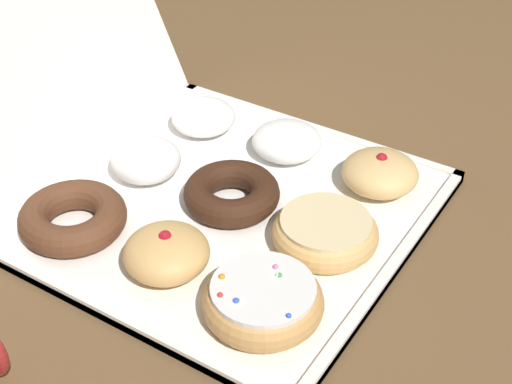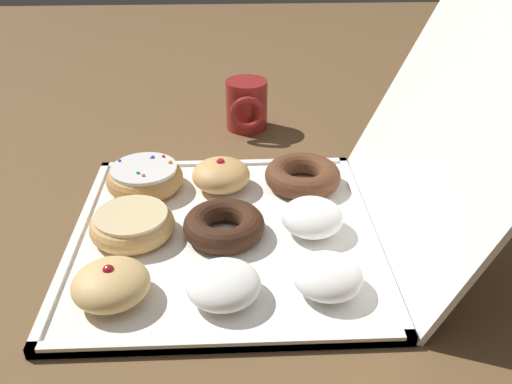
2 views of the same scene
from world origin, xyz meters
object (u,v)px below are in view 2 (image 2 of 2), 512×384
Objects in this scene: sprinkle_donut_0 at (145,178)px; coffee_mug at (247,104)px; donut_box at (225,236)px; powdered_filled_donut_7 at (313,219)px; glazed_ring_donut_1 at (132,224)px; chocolate_cake_ring_donut_4 at (226,225)px; powdered_filled_donut_5 at (223,284)px; jelly_filled_donut_3 at (221,175)px; powdered_filled_donut_8 at (327,276)px; chocolate_cake_ring_donut_6 at (303,176)px; jelly_filled_donut_2 at (111,284)px.

coffee_mug reaches higher than sprinkle_donut_0.
powdered_filled_donut_7 reaches higher than donut_box.
chocolate_cake_ring_donut_4 is (0.00, 0.13, -0.00)m from glazed_ring_donut_1.
sprinkle_donut_0 is at bearing -154.14° from powdered_filled_donut_5.
sprinkle_donut_0 is 0.30m from coffee_mug.
jelly_filled_donut_3 reaches higher than powdered_filled_donut_7.
coffee_mug is (-0.38, -0.08, 0.02)m from powdered_filled_donut_7.
sprinkle_donut_0 is at bearing -117.91° from powdered_filled_donut_7.
coffee_mug reaches higher than powdered_filled_donut_8.
sprinkle_donut_0 is 0.12m from jelly_filled_donut_3.
donut_box is at bearing -179.98° from powdered_filled_donut_5.
coffee_mug is (-0.38, 0.04, 0.02)m from chocolate_cake_ring_donut_4.
chocolate_cake_ring_donut_6 is at bearing -179.98° from powdered_filled_donut_8.
chocolate_cake_ring_donut_4 is 1.32× the size of powdered_filled_donut_8.
sprinkle_donut_0 is 0.35m from powdered_filled_donut_8.
coffee_mug is at bearing 155.81° from glazed_ring_donut_1.
chocolate_cake_ring_donut_6 is (-0.26, 0.12, -0.00)m from powdered_filled_donut_5.
powdered_filled_donut_8 reaches higher than powdered_filled_donut_5.
donut_box is at bearing 44.76° from sprinkle_donut_0.
jelly_filled_donut_3 is at bearing 88.80° from sprinkle_donut_0.
powdered_filled_donut_7 is 0.85× the size of coffee_mug.
coffee_mug reaches higher than powdered_filled_donut_5.
jelly_filled_donut_3 is at bearing -10.81° from coffee_mug.
jelly_filled_donut_3 is at bearing -152.31° from powdered_filled_donut_8.
donut_box is 0.38m from coffee_mug.
jelly_filled_donut_3 is 0.28m from powdered_filled_donut_8.
sprinkle_donut_0 reaches higher than powdered_filled_donut_5.
powdered_filled_donut_8 is at bearing 94.04° from powdered_filled_donut_5.
chocolate_cake_ring_donut_6 is 1.42× the size of powdered_filled_donut_8.
powdered_filled_donut_7 is (0.13, -0.00, 0.01)m from chocolate_cake_ring_donut_6.
jelly_filled_donut_3 is at bearing -178.79° from powdered_filled_donut_5.
sprinkle_donut_0 is 1.39× the size of powdered_filled_donut_7.
donut_box is 4.73× the size of powdered_filled_donut_5.
jelly_filled_donut_3 is at bearing -88.58° from chocolate_cake_ring_donut_6.
chocolate_cake_ring_donut_4 is at bearing 3.27° from jelly_filled_donut_3.
glazed_ring_donut_1 is at bearing -89.62° from donut_box.
sprinkle_donut_0 is 1.32× the size of jelly_filled_donut_3.
jelly_filled_donut_2 is (0.13, -0.00, 0.00)m from glazed_ring_donut_1.
chocolate_cake_ring_donut_4 is 1.30× the size of powdered_filled_donut_7.
chocolate_cake_ring_donut_6 is at bearing 117.04° from glazed_ring_donut_1.
coffee_mug is (-0.37, 0.04, 0.04)m from donut_box.
jelly_filled_donut_3 is 1.05× the size of powdered_filled_donut_7.
coffee_mug is at bearing 145.98° from sprinkle_donut_0.
powdered_filled_donut_5 is (0.25, 0.01, -0.00)m from jelly_filled_donut_3.
jelly_filled_donut_2 is 0.90× the size of coffee_mug.
glazed_ring_donut_1 is 0.18m from powdered_filled_donut_5.
sprinkle_donut_0 is 1.41× the size of powdered_filled_donut_8.
powdered_filled_donut_8 reaches higher than chocolate_cake_ring_donut_4.
donut_box is at bearing -44.37° from chocolate_cake_ring_donut_6.
chocolate_cake_ring_donut_6 is at bearing 154.40° from powdered_filled_donut_5.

